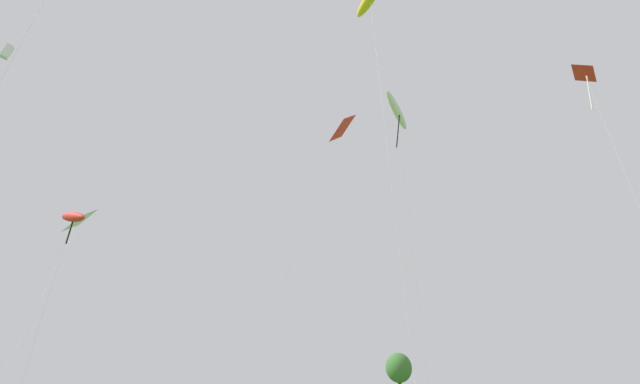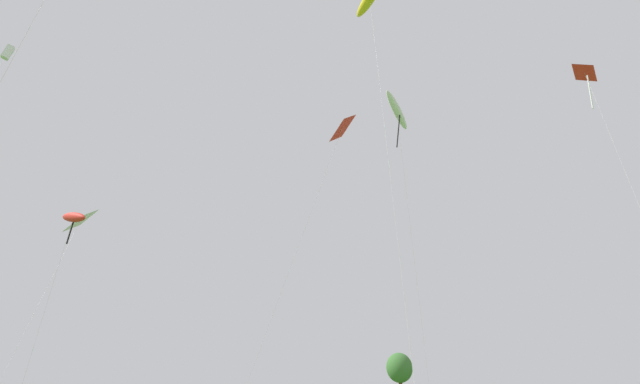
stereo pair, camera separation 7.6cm
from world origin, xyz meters
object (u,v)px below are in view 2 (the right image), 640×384
object	(u,v)px
kite_flying_4	(80,221)
kite_flying_7	(397,111)
kite_flying_5	(586,77)
kite_flying_1	(74,217)
park_tree_1	(399,368)
kite_flying_0	(342,129)
kite_flying_6	(7,54)

from	to	relation	value
kite_flying_4	kite_flying_7	size ratio (longest dim) A/B	0.69
kite_flying_4	kite_flying_5	size ratio (longest dim) A/B	0.70
kite_flying_1	kite_flying_4	bearing A→B (deg)	85.69
kite_flying_1	kite_flying_4	distance (m)	11.38
kite_flying_4	park_tree_1	distance (m)	33.88
kite_flying_0	kite_flying_7	xyz separation A→B (m)	(5.85, 0.01, 3.67)
kite_flying_0	kite_flying_1	bearing A→B (deg)	147.83
kite_flying_7	kite_flying_6	bearing A→B (deg)	156.11
kite_flying_0	kite_flying_6	bearing A→B (deg)	151.03
kite_flying_4	kite_flying_7	xyz separation A→B (m)	(21.36, -21.15, 7.62)
kite_flying_5	kite_flying_6	distance (m)	45.68
kite_flying_0	kite_flying_6	xyz separation A→B (m)	(-23.52, 13.02, 6.31)
kite_flying_0	park_tree_1	distance (m)	25.09
kite_flying_7	park_tree_1	world-z (taller)	kite_flying_7
kite_flying_5	kite_flying_6	xyz separation A→B (m)	(-38.55, 24.33, 2.81)
kite_flying_1	park_tree_1	bearing A→B (deg)	3.07
kite_flying_1	kite_flying_7	world-z (taller)	kite_flying_7
kite_flying_7	park_tree_1	xyz separation A→B (m)	(8.67, 11.92, -20.30)
kite_flying_1	kite_flying_7	bearing A→B (deg)	-24.83
kite_flying_0	kite_flying_1	xyz separation A→B (m)	(-16.33, 10.27, -7.17)
kite_flying_0	kite_flying_5	bearing A→B (deg)	-36.95
kite_flying_4	kite_flying_5	bearing A→B (deg)	-46.75
kite_flying_0	kite_flying_4	xyz separation A→B (m)	(-15.51, 21.16, -3.95)
kite_flying_5	kite_flying_7	bearing A→B (deg)	129.05
kite_flying_1	kite_flying_6	xyz separation A→B (m)	(-7.19, 2.75, 13.48)
kite_flying_1	kite_flying_6	world-z (taller)	kite_flying_6
kite_flying_6	kite_flying_7	distance (m)	32.23
kite_flying_6	park_tree_1	size ratio (longest dim) A/B	5.34
kite_flying_4	park_tree_1	world-z (taller)	kite_flying_4
park_tree_1	kite_flying_4	bearing A→B (deg)	162.91
kite_flying_0	kite_flying_5	size ratio (longest dim) A/B	0.86
kite_flying_1	park_tree_1	world-z (taller)	kite_flying_1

